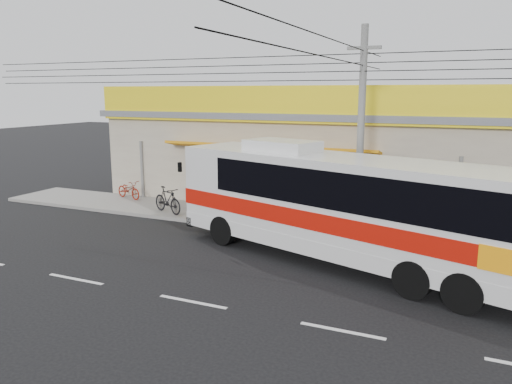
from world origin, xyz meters
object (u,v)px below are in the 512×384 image
at_px(coach_bus, 350,203).
at_px(utility_pole, 363,65).
at_px(motorbike_red, 129,190).
at_px(motorbike_dark, 168,200).

height_order(coach_bus, utility_pole, utility_pole).
distance_m(motorbike_red, motorbike_dark, 3.96).
relative_size(motorbike_red, motorbike_dark, 0.90).
distance_m(coach_bus, motorbike_dark, 9.44).
bearing_deg(coach_bus, motorbike_dark, 179.11).
xyz_separation_m(motorbike_red, utility_pole, (12.14, -2.64, 5.69)).
bearing_deg(motorbike_red, utility_pole, -85.16).
relative_size(motorbike_red, utility_pole, 0.05).
bearing_deg(motorbike_red, coach_bus, -94.19).
height_order(coach_bus, motorbike_dark, coach_bus).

